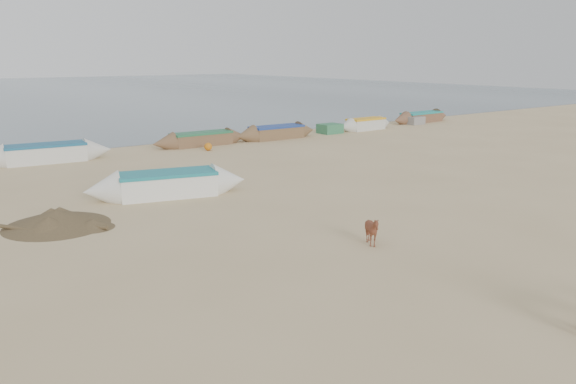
% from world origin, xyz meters
% --- Properties ---
extents(ground, '(140.00, 140.00, 0.00)m').
position_xyz_m(ground, '(0.00, 0.00, 0.00)').
color(ground, tan).
rests_on(ground, ground).
extents(calf_front, '(0.97, 0.92, 0.87)m').
position_xyz_m(calf_front, '(0.57, 0.84, 0.43)').
color(calf_front, brown).
rests_on(calf_front, ground).
extents(near_canoe, '(6.19, 2.91, 0.93)m').
position_xyz_m(near_canoe, '(-1.58, 9.48, 0.47)').
color(near_canoe, white).
rests_on(near_canoe, ground).
extents(debris_pile, '(4.03, 4.03, 0.49)m').
position_xyz_m(debris_pile, '(-5.98, 7.99, 0.25)').
color(debris_pile, brown).
rests_on(debris_pile, ground).
extents(waterline_canoes, '(56.20, 3.75, 0.93)m').
position_xyz_m(waterline_canoes, '(0.42, 19.98, 0.42)').
color(waterline_canoes, brown).
rests_on(waterline_canoes, ground).
extents(beach_clutter, '(45.38, 4.43, 0.64)m').
position_xyz_m(beach_clutter, '(4.56, 19.83, 0.30)').
color(beach_clutter, '#2C6236').
rests_on(beach_clutter, ground).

